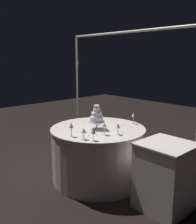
{
  "coord_description": "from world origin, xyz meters",
  "views": [
    {
      "loc": [
        2.47,
        -2.28,
        1.68
      ],
      "look_at": [
        0.0,
        0.0,
        0.96
      ],
      "focal_mm": 41.01,
      "sensor_mm": 36.0,
      "label": 1
    }
  ],
  "objects_px": {
    "tiered_cake": "(97,117)",
    "wine_glass_5": "(93,131)",
    "main_table": "(98,153)",
    "wine_glass_4": "(118,126)",
    "wine_glass_2": "(84,131)",
    "cake_knife": "(101,123)",
    "side_table": "(165,176)",
    "wine_glass_3": "(104,125)",
    "wine_glass_0": "(133,115)",
    "wine_glass_1": "(71,126)",
    "decorative_arch": "(125,79)"
  },
  "relations": [
    {
      "from": "side_table",
      "to": "wine_glass_0",
      "type": "height_order",
      "value": "wine_glass_0"
    },
    {
      "from": "side_table",
      "to": "wine_glass_5",
      "type": "bearing_deg",
      "value": -145.78
    },
    {
      "from": "wine_glass_0",
      "to": "wine_glass_1",
      "type": "bearing_deg",
      "value": -95.85
    },
    {
      "from": "wine_glass_1",
      "to": "tiered_cake",
      "type": "bearing_deg",
      "value": 95.62
    },
    {
      "from": "wine_glass_3",
      "to": "main_table",
      "type": "bearing_deg",
      "value": 150.75
    },
    {
      "from": "cake_knife",
      "to": "wine_glass_3",
      "type": "bearing_deg",
      "value": -38.91
    },
    {
      "from": "main_table",
      "to": "wine_glass_1",
      "type": "distance_m",
      "value": 0.71
    },
    {
      "from": "wine_glass_2",
      "to": "wine_glass_5",
      "type": "relative_size",
      "value": 0.89
    },
    {
      "from": "decorative_arch",
      "to": "side_table",
      "type": "bearing_deg",
      "value": -25.18
    },
    {
      "from": "decorative_arch",
      "to": "main_table",
      "type": "height_order",
      "value": "decorative_arch"
    },
    {
      "from": "main_table",
      "to": "tiered_cake",
      "type": "xyz_separation_m",
      "value": [
        0.03,
        -0.05,
        0.54
      ]
    },
    {
      "from": "wine_glass_2",
      "to": "cake_knife",
      "type": "bearing_deg",
      "value": 122.55
    },
    {
      "from": "wine_glass_1",
      "to": "wine_glass_3",
      "type": "distance_m",
      "value": 0.41
    },
    {
      "from": "wine_glass_0",
      "to": "wine_glass_2",
      "type": "distance_m",
      "value": 1.0
    },
    {
      "from": "side_table",
      "to": "wine_glass_3",
      "type": "relative_size",
      "value": 4.91
    },
    {
      "from": "wine_glass_0",
      "to": "wine_glass_4",
      "type": "relative_size",
      "value": 1.16
    },
    {
      "from": "wine_glass_1",
      "to": "wine_glass_3",
      "type": "height_order",
      "value": "wine_glass_1"
    },
    {
      "from": "side_table",
      "to": "wine_glass_2",
      "type": "height_order",
      "value": "wine_glass_2"
    },
    {
      "from": "main_table",
      "to": "wine_glass_3",
      "type": "distance_m",
      "value": 0.59
    },
    {
      "from": "side_table",
      "to": "wine_glass_5",
      "type": "height_order",
      "value": "wine_glass_5"
    },
    {
      "from": "wine_glass_3",
      "to": "wine_glass_5",
      "type": "xyz_separation_m",
      "value": [
        0.08,
        -0.25,
        -0.01
      ]
    },
    {
      "from": "side_table",
      "to": "tiered_cake",
      "type": "bearing_deg",
      "value": -174.4
    },
    {
      "from": "wine_glass_2",
      "to": "main_table",
      "type": "bearing_deg",
      "value": 118.8
    },
    {
      "from": "main_table",
      "to": "side_table",
      "type": "bearing_deg",
      "value": 2.8
    },
    {
      "from": "wine_glass_3",
      "to": "wine_glass_4",
      "type": "relative_size",
      "value": 1.09
    },
    {
      "from": "wine_glass_4",
      "to": "cake_knife",
      "type": "bearing_deg",
      "value": 157.37
    },
    {
      "from": "wine_glass_2",
      "to": "wine_glass_5",
      "type": "height_order",
      "value": "wine_glass_5"
    },
    {
      "from": "wine_glass_2",
      "to": "wine_glass_4",
      "type": "xyz_separation_m",
      "value": [
        0.14,
        0.44,
        0.01
      ]
    },
    {
      "from": "tiered_cake",
      "to": "wine_glass_0",
      "type": "height_order",
      "value": "tiered_cake"
    },
    {
      "from": "cake_knife",
      "to": "side_table",
      "type": "bearing_deg",
      "value": -7.53
    },
    {
      "from": "tiered_cake",
      "to": "wine_glass_5",
      "type": "bearing_deg",
      "value": -46.92
    },
    {
      "from": "side_table",
      "to": "wine_glass_3",
      "type": "bearing_deg",
      "value": -164.6
    },
    {
      "from": "tiered_cake",
      "to": "main_table",
      "type": "bearing_deg",
      "value": 118.13
    },
    {
      "from": "side_table",
      "to": "wine_glass_5",
      "type": "relative_size",
      "value": 5.09
    },
    {
      "from": "decorative_arch",
      "to": "side_table",
      "type": "height_order",
      "value": "decorative_arch"
    },
    {
      "from": "wine_glass_1",
      "to": "wine_glass_5",
      "type": "distance_m",
      "value": 0.31
    },
    {
      "from": "wine_glass_1",
      "to": "wine_glass_2",
      "type": "bearing_deg",
      "value": 12.71
    },
    {
      "from": "side_table",
      "to": "wine_glass_0",
      "type": "relative_size",
      "value": 4.6
    },
    {
      "from": "tiered_cake",
      "to": "wine_glass_5",
      "type": "relative_size",
      "value": 2.15
    },
    {
      "from": "wine_glass_3",
      "to": "side_table",
      "type": "bearing_deg",
      "value": 15.4
    },
    {
      "from": "main_table",
      "to": "wine_glass_4",
      "type": "xyz_separation_m",
      "value": [
        0.39,
        -0.03,
        0.48
      ]
    },
    {
      "from": "decorative_arch",
      "to": "side_table",
      "type": "distance_m",
      "value": 1.53
    },
    {
      "from": "cake_knife",
      "to": "wine_glass_5",
      "type": "bearing_deg",
      "value": -49.04
    },
    {
      "from": "wine_glass_0",
      "to": "wine_glass_5",
      "type": "bearing_deg",
      "value": -78.71
    },
    {
      "from": "wine_glass_2",
      "to": "wine_glass_0",
      "type": "bearing_deg",
      "value": 94.42
    },
    {
      "from": "wine_glass_1",
      "to": "side_table",
      "type": "bearing_deg",
      "value": 29.6
    },
    {
      "from": "decorative_arch",
      "to": "wine_glass_2",
      "type": "bearing_deg",
      "value": -75.76
    },
    {
      "from": "cake_knife",
      "to": "wine_glass_1",
      "type": "bearing_deg",
      "value": -70.92
    },
    {
      "from": "main_table",
      "to": "wine_glass_4",
      "type": "height_order",
      "value": "wine_glass_4"
    },
    {
      "from": "decorative_arch",
      "to": "wine_glass_3",
      "type": "xyz_separation_m",
      "value": [
        0.29,
        -0.7,
        -0.52
      ]
    }
  ]
}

